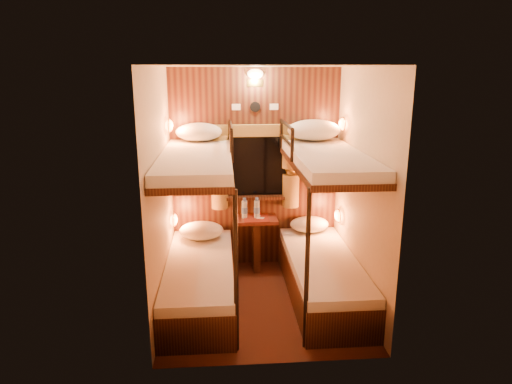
{
  "coord_description": "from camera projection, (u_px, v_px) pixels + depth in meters",
  "views": [
    {
      "loc": [
        -0.4,
        -4.33,
        2.37
      ],
      "look_at": [
        -0.06,
        0.15,
        1.16
      ],
      "focal_mm": 32.0,
      "sensor_mm": 36.0,
      "label": 1
    }
  ],
  "objects": [
    {
      "name": "wall_right",
      "position": [
        362.0,
        190.0,
        4.57
      ],
      "size": [
        0.0,
        2.4,
        2.4
      ],
      "primitive_type": "plane",
      "rotation": [
        1.57,
        0.0,
        -1.57
      ],
      "color": "#C6B293",
      "rests_on": "floor"
    },
    {
      "name": "pillow_lower_right",
      "position": [
        309.0,
        224.0,
        5.55
      ],
      "size": [
        0.47,
        0.34,
        0.18
      ],
      "primitive_type": "ellipsoid",
      "color": "white",
      "rests_on": "bunk_right"
    },
    {
      "name": "back_panel",
      "position": [
        255.0,
        170.0,
        5.5
      ],
      "size": [
        2.0,
        0.03,
        2.4
      ],
      "primitive_type": "cube",
      "color": "black",
      "rests_on": "floor"
    },
    {
      "name": "reading_lamps",
      "position": [
        257.0,
        173.0,
        5.16
      ],
      "size": [
        2.0,
        0.2,
        1.25
      ],
      "color": "orange",
      "rests_on": "wall_left"
    },
    {
      "name": "bottle_right",
      "position": [
        257.0,
        209.0,
        5.44
      ],
      "size": [
        0.07,
        0.07,
        0.25
      ],
      "rotation": [
        0.0,
        0.0,
        -0.04
      ],
      "color": "#99BFE5",
      "rests_on": "table"
    },
    {
      "name": "wall_back",
      "position": [
        255.0,
        170.0,
        5.51
      ],
      "size": [
        2.4,
        0.0,
        2.4
      ],
      "primitive_type": "plane",
      "rotation": [
        1.57,
        0.0,
        0.0
      ],
      "color": "#C6B293",
      "rests_on": "floor"
    },
    {
      "name": "wall_front",
      "position": [
        275.0,
        227.0,
        3.49
      ],
      "size": [
        2.4,
        0.0,
        2.4
      ],
      "primitive_type": "plane",
      "rotation": [
        -1.57,
        0.0,
        0.0
      ],
      "color": "#C6B293",
      "rests_on": "floor"
    },
    {
      "name": "floor",
      "position": [
        262.0,
        302.0,
        4.81
      ],
      "size": [
        2.1,
        2.1,
        0.0
      ],
      "primitive_type": "plane",
      "color": "#3E1911",
      "rests_on": "ground"
    },
    {
      "name": "pillow_upper_right",
      "position": [
        314.0,
        130.0,
        5.16
      ],
      "size": [
        0.6,
        0.43,
        0.24
      ],
      "primitive_type": "ellipsoid",
      "color": "white",
      "rests_on": "bunk_right"
    },
    {
      "name": "table",
      "position": [
        256.0,
        236.0,
        5.52
      ],
      "size": [
        0.5,
        0.34,
        0.66
      ],
      "color": "#5B1F14",
      "rests_on": "floor"
    },
    {
      "name": "pillow_lower_left",
      "position": [
        201.0,
        231.0,
        5.3
      ],
      "size": [
        0.51,
        0.37,
        0.2
      ],
      "primitive_type": "ellipsoid",
      "color": "white",
      "rests_on": "bunk_left"
    },
    {
      "name": "bottle_left",
      "position": [
        245.0,
        209.0,
        5.44
      ],
      "size": [
        0.07,
        0.07,
        0.25
      ],
      "rotation": [
        0.0,
        0.0,
        0.1
      ],
      "color": "#99BFE5",
      "rests_on": "table"
    },
    {
      "name": "back_fixtures",
      "position": [
        255.0,
        81.0,
        5.19
      ],
      "size": [
        0.54,
        0.09,
        0.48
      ],
      "color": "black",
      "rests_on": "back_panel"
    },
    {
      "name": "sachet_a",
      "position": [
        260.0,
        218.0,
        5.44
      ],
      "size": [
        0.1,
        0.09,
        0.01
      ],
      "primitive_type": "cube",
      "rotation": [
        0.0,
        0.0,
        -0.37
      ],
      "color": "silver",
      "rests_on": "table"
    },
    {
      "name": "ceiling",
      "position": [
        263.0,
        66.0,
        4.19
      ],
      "size": [
        2.1,
        2.1,
        0.0
      ],
      "primitive_type": "plane",
      "rotation": [
        3.14,
        0.0,
        0.0
      ],
      "color": "silver",
      "rests_on": "wall_back"
    },
    {
      "name": "curtains",
      "position": [
        255.0,
        166.0,
        5.42
      ],
      "size": [
        1.1,
        0.22,
        1.0
      ],
      "color": "brown",
      "rests_on": "back_panel"
    },
    {
      "name": "pillow_upper_left",
      "position": [
        199.0,
        132.0,
        5.13
      ],
      "size": [
        0.52,
        0.37,
        0.2
      ],
      "primitive_type": "ellipsoid",
      "color": "white",
      "rests_on": "bunk_left"
    },
    {
      "name": "window",
      "position": [
        255.0,
        172.0,
        5.47
      ],
      "size": [
        1.0,
        0.12,
        0.79
      ],
      "color": "black",
      "rests_on": "back_panel"
    },
    {
      "name": "wall_left",
      "position": [
        160.0,
        194.0,
        4.43
      ],
      "size": [
        0.0,
        2.4,
        2.4
      ],
      "primitive_type": "plane",
      "rotation": [
        1.57,
        0.0,
        1.57
      ],
      "color": "#C6B293",
      "rests_on": "floor"
    },
    {
      "name": "sachet_b",
      "position": [
        258.0,
        216.0,
        5.53
      ],
      "size": [
        0.08,
        0.06,
        0.01
      ],
      "primitive_type": "cube",
      "rotation": [
        0.0,
        0.0,
        -0.13
      ],
      "color": "silver",
      "rests_on": "table"
    },
    {
      "name": "bunk_right",
      "position": [
        323.0,
        248.0,
        4.78
      ],
      "size": [
        0.72,
        1.9,
        1.82
      ],
      "color": "black",
      "rests_on": "floor"
    },
    {
      "name": "bunk_left",
      "position": [
        199.0,
        252.0,
        4.68
      ],
      "size": [
        0.72,
        1.9,
        1.82
      ],
      "color": "black",
      "rests_on": "floor"
    }
  ]
}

